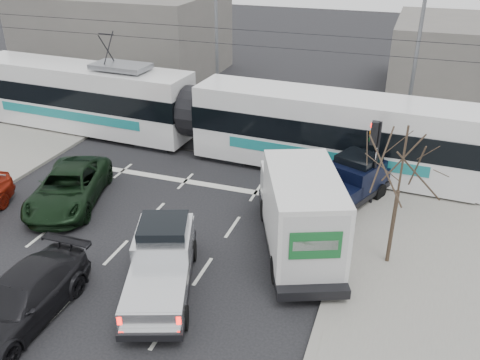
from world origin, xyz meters
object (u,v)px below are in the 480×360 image
(bare_tree, at_px, (402,166))
(silver_pickup, at_px, (162,259))
(tram, at_px, (194,113))
(dark_car, at_px, (21,300))
(traffic_signal, at_px, (375,145))
(street_lamp_far, at_px, (213,26))
(green_car, at_px, (69,187))
(street_lamp_near, at_px, (414,47))
(box_truck, at_px, (300,212))
(navy_pickup, at_px, (348,183))

(bare_tree, xyz_separation_m, silver_pickup, (-6.85, -3.52, -2.82))
(tram, height_order, dark_car, tram)
(traffic_signal, relative_size, street_lamp_far, 0.40)
(green_car, bearing_deg, street_lamp_far, 67.12)
(street_lamp_near, distance_m, street_lamp_far, 11.67)
(street_lamp_far, distance_m, box_truck, 16.58)
(navy_pickup, height_order, green_car, navy_pickup)
(street_lamp_near, distance_m, silver_pickup, 16.91)
(bare_tree, relative_size, street_lamp_near, 0.56)
(dark_car, bearing_deg, traffic_signal, 49.14)
(silver_pickup, xyz_separation_m, green_car, (-6.18, 3.56, -0.22))
(silver_pickup, height_order, green_car, silver_pickup)
(box_truck, xyz_separation_m, dark_car, (-6.91, -6.19, -0.89))
(tram, distance_m, box_truck, 10.38)
(tram, relative_size, silver_pickup, 4.82)
(street_lamp_far, xyz_separation_m, green_car, (-1.24, -13.46, -4.36))
(traffic_signal, bearing_deg, box_truck, -115.55)
(street_lamp_far, bearing_deg, street_lamp_near, -9.87)
(traffic_signal, relative_size, green_car, 0.67)
(navy_pickup, bearing_deg, street_lamp_far, 159.12)
(street_lamp_near, relative_size, tram, 0.33)
(tram, bearing_deg, dark_car, -85.39)
(street_lamp_far, bearing_deg, bare_tree, -48.88)
(bare_tree, xyz_separation_m, navy_pickup, (-1.97, 3.80, -2.78))
(street_lamp_near, relative_size, dark_car, 1.79)
(street_lamp_far, distance_m, tram, 7.18)
(traffic_signal, bearing_deg, navy_pickup, -166.71)
(street_lamp_near, bearing_deg, bare_tree, -88.58)
(tram, height_order, green_car, tram)
(tram, xyz_separation_m, box_truck, (7.27, -7.40, -0.35))
(street_lamp_near, bearing_deg, silver_pickup, -113.61)
(traffic_signal, height_order, street_lamp_far, street_lamp_far)
(navy_pickup, bearing_deg, bare_tree, -38.75)
(traffic_signal, distance_m, green_car, 12.70)
(tram, bearing_deg, street_lamp_near, 26.12)
(traffic_signal, height_order, silver_pickup, traffic_signal)
(silver_pickup, distance_m, dark_car, 4.30)
(silver_pickup, height_order, navy_pickup, navy_pickup)
(traffic_signal, bearing_deg, green_car, -161.60)
(bare_tree, xyz_separation_m, street_lamp_far, (-11.79, 13.50, 1.32))
(traffic_signal, distance_m, street_lamp_far, 14.47)
(navy_pickup, bearing_deg, tram, -178.14)
(street_lamp_far, relative_size, dark_car, 1.79)
(street_lamp_near, bearing_deg, tram, -156.96)
(navy_pickup, bearing_deg, silver_pickup, -99.89)
(tram, distance_m, navy_pickup, 9.14)
(green_car, bearing_deg, street_lamp_near, 24.36)
(bare_tree, height_order, street_lamp_near, street_lamp_near)
(street_lamp_near, bearing_deg, box_truck, -103.69)
(street_lamp_near, relative_size, navy_pickup, 1.75)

